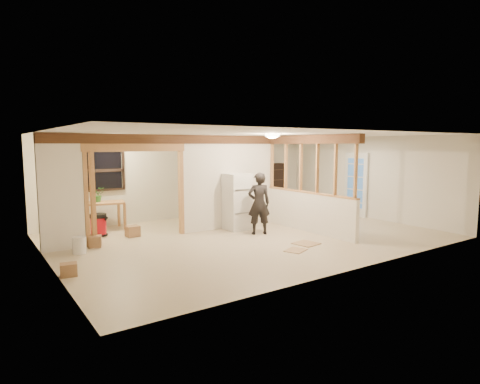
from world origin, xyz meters
TOP-DOWN VIEW (x-y plane):
  - floor at (0.00, 0.00)m, footprint 9.00×6.50m
  - ceiling at (0.00, 0.00)m, footprint 9.00×6.50m
  - wall_back at (0.00, 3.25)m, footprint 9.00×0.01m
  - wall_front at (0.00, -3.25)m, footprint 9.00×0.01m
  - wall_left at (-4.50, 0.00)m, footprint 0.01×6.50m
  - wall_right at (4.50, 0.00)m, footprint 0.01×6.50m
  - partition_left_stub at (-4.05, 1.20)m, footprint 0.90×0.12m
  - partition_center at (0.20, 1.20)m, footprint 2.80×0.12m
  - doorway_frame at (-2.40, 1.20)m, footprint 2.46×0.14m
  - header_beam_back at (-1.00, 1.20)m, footprint 7.00×0.18m
  - header_beam_right at (1.60, -0.40)m, footprint 0.18×3.30m
  - pony_wall at (1.60, -0.40)m, footprint 0.12×3.20m
  - stud_partition at (1.60, -0.40)m, footprint 0.14×3.20m
  - window_back at (-2.60, 3.17)m, footprint 1.12×0.10m
  - french_door at (4.42, 0.40)m, footprint 0.12×0.86m
  - ceiling_dome_main at (0.30, -0.50)m, footprint 0.36×0.36m
  - ceiling_dome_util at (-2.50, 2.30)m, footprint 0.32×0.32m
  - hanging_bulb at (-2.00, 1.60)m, footprint 0.07×0.07m
  - refrigerator at (0.21, 0.84)m, footprint 0.61×0.60m
  - woman at (0.33, 0.05)m, footprint 0.67×0.57m
  - work_table at (-2.81, 2.78)m, footprint 1.29×0.83m
  - potted_plant at (-2.87, 2.84)m, footprint 0.41×0.37m
  - shop_vac at (-3.06, 2.12)m, footprint 0.50×0.50m
  - bookshelf at (3.22, 3.05)m, footprint 0.80×0.27m
  - bucket at (-3.84, 0.69)m, footprint 0.33×0.33m
  - box_util_a at (-2.39, 1.59)m, footprint 0.33×0.28m
  - box_util_b at (-3.43, 1.07)m, footprint 0.33×0.33m
  - box_front at (-4.33, -0.71)m, footprint 0.31×0.27m
  - floor_panel_near at (0.61, -1.38)m, footprint 0.57×0.57m
  - floor_panel_far at (0.02, -1.68)m, footprint 0.57×0.52m

SIDE VIEW (x-z plane):
  - floor at x=0.00m, z-range -0.01..0.00m
  - floor_panel_far at x=0.02m, z-range 0.00..0.01m
  - floor_panel_near at x=0.61m, z-range 0.00..0.02m
  - box_front at x=-4.33m, z-range 0.00..0.22m
  - box_util_b at x=-3.43m, z-range 0.00..0.25m
  - box_util_a at x=-2.39m, z-range 0.00..0.26m
  - bucket at x=-3.84m, z-range 0.00..0.35m
  - shop_vac at x=-3.06m, z-range 0.00..0.56m
  - work_table at x=-2.81m, z-range 0.00..0.75m
  - pony_wall at x=1.60m, z-range 0.00..1.00m
  - refrigerator at x=0.21m, z-range 0.00..1.49m
  - woman at x=0.33m, z-range 0.00..1.57m
  - bookshelf at x=3.22m, z-range 0.00..1.60m
  - potted_plant at x=-2.87m, z-range 0.75..1.14m
  - french_door at x=4.42m, z-range 0.00..2.00m
  - doorway_frame at x=-2.40m, z-range 0.00..2.20m
  - wall_back at x=0.00m, z-range 0.00..2.50m
  - wall_front at x=0.00m, z-range 0.00..2.50m
  - wall_left at x=-4.50m, z-range 0.00..2.50m
  - wall_right at x=4.50m, z-range 0.00..2.50m
  - partition_left_stub at x=-4.05m, z-range 0.00..2.50m
  - partition_center at x=0.20m, z-range 0.00..2.50m
  - window_back at x=-2.60m, z-range 1.00..2.10m
  - stud_partition at x=1.60m, z-range 1.00..2.32m
  - hanging_bulb at x=-2.00m, z-range 2.15..2.22m
  - header_beam_back at x=-1.00m, z-range 2.27..2.49m
  - header_beam_right at x=1.60m, z-range 2.27..2.49m
  - ceiling_dome_main at x=0.30m, z-range 2.40..2.56m
  - ceiling_dome_util at x=-2.50m, z-range 2.41..2.55m
  - ceiling at x=0.00m, z-range 2.50..2.50m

